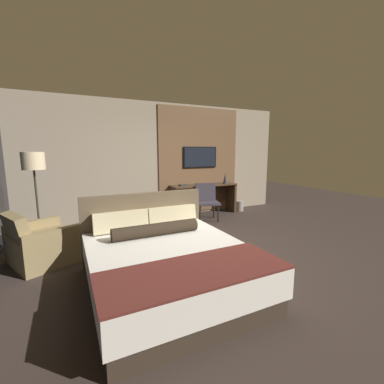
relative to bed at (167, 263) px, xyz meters
name	(u,v)px	position (x,y,z in m)	size (l,w,h in m)	color
ground_plane	(204,254)	(0.91, 0.71, -0.31)	(16.00, 16.00, 0.00)	#332823
wall_back_tv_panel	(160,161)	(1.07, 3.30, 1.09)	(7.20, 0.09, 2.80)	gray
bed	(167,263)	(0.00, 0.00, 0.00)	(1.82, 2.11, 1.03)	#33281E
desk	(203,194)	(2.16, 3.04, 0.22)	(1.76, 0.47, 0.79)	#422D1E
tv	(200,157)	(2.16, 3.23, 1.17)	(0.96, 0.04, 0.54)	black
desk_chair	(206,199)	(1.97, 2.53, 0.20)	(0.66, 0.66, 0.88)	#38333D
armchair_by_window	(42,245)	(-1.42, 1.48, -0.04)	(1.08, 1.10, 0.80)	olive
floor_lamp	(34,169)	(-1.48, 2.05, 1.06)	(0.34, 0.34, 1.64)	#282623
vase_tall	(225,178)	(2.77, 2.94, 0.62)	(0.12, 0.12, 0.28)	#333338
book	(184,185)	(1.59, 3.03, 0.49)	(0.23, 0.16, 0.03)	#332D28
waste_bin	(239,206)	(3.24, 2.91, -0.17)	(0.22, 0.22, 0.28)	gray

